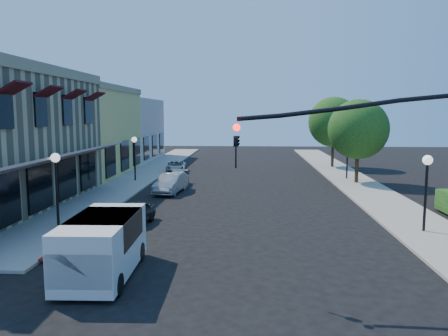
# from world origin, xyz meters

# --- Properties ---
(ground) EXTENTS (120.00, 120.00, 0.00)m
(ground) POSITION_xyz_m (0.00, 0.00, 0.00)
(ground) COLOR black
(ground) RESTS_ON ground
(sidewalk_left) EXTENTS (3.50, 50.00, 0.12)m
(sidewalk_left) POSITION_xyz_m (-8.75, 27.00, 0.06)
(sidewalk_left) COLOR gray
(sidewalk_left) RESTS_ON ground
(sidewalk_right) EXTENTS (3.50, 50.00, 0.12)m
(sidewalk_right) POSITION_xyz_m (8.75, 27.00, 0.06)
(sidewalk_right) COLOR gray
(sidewalk_right) RESTS_ON ground
(curb_red_strip) EXTENTS (0.25, 10.00, 0.06)m
(curb_red_strip) POSITION_xyz_m (-6.90, 8.00, 0.00)
(curb_red_strip) COLOR maroon
(curb_red_strip) RESTS_ON ground
(yellow_stucco_building) EXTENTS (10.00, 12.00, 7.60)m
(yellow_stucco_building) POSITION_xyz_m (-15.50, 26.00, 3.80)
(yellow_stucco_building) COLOR #E1CB65
(yellow_stucco_building) RESTS_ON ground
(pink_stucco_building) EXTENTS (10.00, 12.00, 7.00)m
(pink_stucco_building) POSITION_xyz_m (-15.50, 38.00, 3.50)
(pink_stucco_building) COLOR tan
(pink_stucco_building) RESTS_ON ground
(street_tree_a) EXTENTS (4.56, 4.56, 6.48)m
(street_tree_a) POSITION_xyz_m (8.80, 22.00, 4.19)
(street_tree_a) COLOR #322314
(street_tree_a) RESTS_ON ground
(street_tree_b) EXTENTS (4.94, 4.94, 7.02)m
(street_tree_b) POSITION_xyz_m (8.80, 32.00, 4.54)
(street_tree_b) COLOR #322314
(street_tree_b) RESTS_ON ground
(signal_mast_arm) EXTENTS (8.01, 0.39, 6.00)m
(signal_mast_arm) POSITION_xyz_m (5.86, 1.50, 4.09)
(signal_mast_arm) COLOR black
(signal_mast_arm) RESTS_ON ground
(lamppost_left_near) EXTENTS (0.44, 0.44, 3.57)m
(lamppost_left_near) POSITION_xyz_m (-8.50, 8.00, 2.74)
(lamppost_left_near) COLOR black
(lamppost_left_near) RESTS_ON ground
(lamppost_left_far) EXTENTS (0.44, 0.44, 3.57)m
(lamppost_left_far) POSITION_xyz_m (-8.50, 22.00, 2.74)
(lamppost_left_far) COLOR black
(lamppost_left_far) RESTS_ON ground
(lamppost_right_near) EXTENTS (0.44, 0.44, 3.57)m
(lamppost_right_near) POSITION_xyz_m (8.50, 8.00, 2.74)
(lamppost_right_near) COLOR black
(lamppost_right_near) RESTS_ON ground
(lamppost_right_far) EXTENTS (0.44, 0.44, 3.57)m
(lamppost_right_far) POSITION_xyz_m (8.50, 24.00, 2.74)
(lamppost_right_far) COLOR black
(lamppost_right_far) RESTS_ON ground
(white_van) EXTENTS (2.14, 4.61, 2.01)m
(white_van) POSITION_xyz_m (-4.26, 1.95, 1.17)
(white_van) COLOR silver
(white_van) RESTS_ON ground
(parked_car_a) EXTENTS (1.76, 3.47, 1.13)m
(parked_car_a) POSITION_xyz_m (-5.02, 8.56, 0.57)
(parked_car_a) COLOR black
(parked_car_a) RESTS_ON ground
(parked_car_b) EXTENTS (1.89, 4.13, 1.31)m
(parked_car_b) POSITION_xyz_m (-4.80, 17.34, 0.66)
(parked_car_b) COLOR #9FA0A3
(parked_car_b) RESTS_ON ground
(parked_car_c) EXTENTS (1.60, 3.71, 1.07)m
(parked_car_c) POSITION_xyz_m (-4.80, 20.00, 0.53)
(parked_car_c) COLOR #B9B9B7
(parked_car_c) RESTS_ON ground
(parked_car_d) EXTENTS (2.19, 3.95, 1.04)m
(parked_car_d) POSITION_xyz_m (-6.20, 27.79, 0.52)
(parked_car_d) COLOR #96989B
(parked_car_d) RESTS_ON ground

